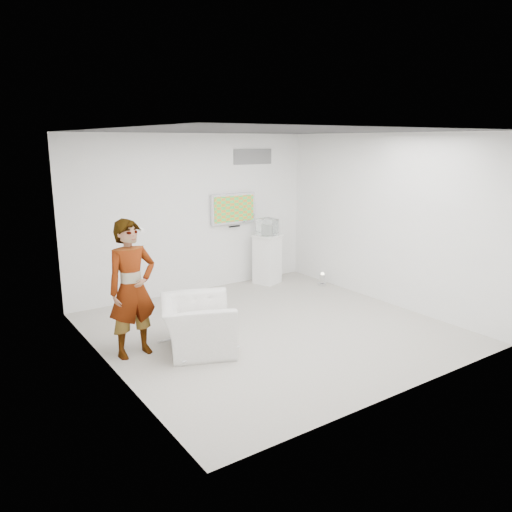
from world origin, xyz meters
name	(u,v)px	position (x,y,z in m)	size (l,w,h in m)	color
room	(271,234)	(0.00, 0.00, 1.50)	(5.01, 5.01, 3.00)	#B7B1A8
tv	(233,209)	(0.85, 2.45, 1.55)	(1.00, 0.08, 0.60)	silver
logo_decal	(253,157)	(1.35, 2.49, 2.55)	(0.90, 0.02, 0.30)	slate
person	(132,289)	(-2.09, 0.28, 0.94)	(0.68, 0.45, 1.88)	white
armchair	(197,325)	(-1.30, -0.05, 0.36)	(1.11, 0.97, 0.72)	white
pedestal	(267,259)	(1.46, 2.14, 0.50)	(0.49, 0.49, 1.00)	white
floor_uplight	(322,279)	(2.26, 1.33, 0.13)	(0.17, 0.17, 0.26)	silver
vitrine	(267,227)	(1.46, 2.14, 1.17)	(0.33, 0.33, 0.33)	white
console	(267,230)	(1.46, 2.14, 1.11)	(0.05, 0.16, 0.22)	white
wii_remote	(141,230)	(-1.85, 0.45, 1.69)	(0.04, 0.15, 0.04)	white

